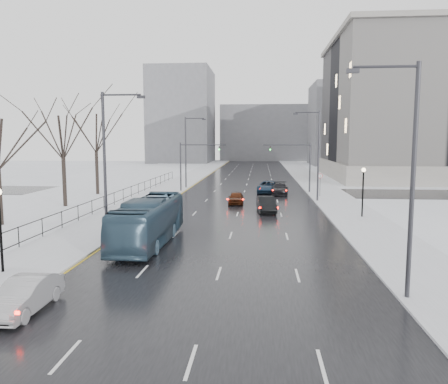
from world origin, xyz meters
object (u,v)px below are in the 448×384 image
(no_uturn_sign, at_px, (320,178))
(bus, at_px, (149,221))
(streetlight_r_mid, at_px, (316,151))
(sedan_left_near, at_px, (25,295))
(tree_park_c, at_px, (1,226))
(tree_park_d, at_px, (65,207))
(mast_signal_left, at_px, (189,161))
(streetlight_l_far, at_px, (187,149))
(lamppost_r_mid, at_px, (363,185))
(sedan_center_near, at_px, (236,198))
(sedan_right_near, at_px, (266,205))
(sedan_right_far, at_px, (280,189))
(tree_park_e, at_px, (98,195))
(mast_signal_right, at_px, (302,161))
(streetlight_r_near, at_px, (408,170))
(lamppost_l, at_px, (0,218))
(streetlight_l_near, at_px, (108,158))
(sedan_right_cross, at_px, (268,187))

(no_uturn_sign, xyz_separation_m, bus, (-14.39, -24.91, -0.76))
(streetlight_r_mid, distance_m, sedan_left_near, 36.41)
(tree_park_c, relative_size, tree_park_d, 0.92)
(mast_signal_left, bearing_deg, tree_park_c, -114.97)
(streetlight_l_far, bearing_deg, lamppost_r_mid, -48.94)
(sedan_left_near, bearing_deg, lamppost_r_mid, 51.66)
(sedan_left_near, bearing_deg, sedan_center_near, 77.91)
(sedan_right_near, xyz_separation_m, sedan_right_far, (1.84, 13.69, -0.01))
(tree_park_c, relative_size, tree_park_e, 0.85)
(mast_signal_left, bearing_deg, sedan_right_near, -57.48)
(tree_park_d, xyz_separation_m, sedan_left_near, (10.60, -26.65, 0.71))
(mast_signal_right, distance_m, sedan_center_near, 13.55)
(streetlight_l_far, distance_m, sedan_left_near, 44.93)
(lamppost_r_mid, distance_m, mast_signal_right, 18.41)
(streetlight_r_near, bearing_deg, tree_park_e, 127.79)
(no_uturn_sign, relative_size, sedan_center_near, 0.69)
(streetlight_r_mid, relative_size, lamppost_l, 2.34)
(mast_signal_left, bearing_deg, tree_park_e, -159.81)
(streetlight_l_near, relative_size, bus, 0.92)
(streetlight_r_mid, relative_size, sedan_center_near, 2.57)
(streetlight_r_mid, bearing_deg, sedan_right_near, -125.65)
(sedan_right_cross, relative_size, sedan_right_far, 1.10)
(streetlight_l_far, distance_m, no_uturn_sign, 19.41)
(streetlight_l_near, height_order, lamppost_r_mid, streetlight_l_near)
(no_uturn_sign, distance_m, sedan_right_near, 13.46)
(no_uturn_sign, distance_m, bus, 28.77)
(tree_park_e, distance_m, streetlight_l_near, 26.61)
(streetlight_r_near, height_order, sedan_center_near, streetlight_r_near)
(lamppost_l, relative_size, mast_signal_right, 0.66)
(tree_park_d, bearing_deg, bus, -49.77)
(lamppost_l, xyz_separation_m, mast_signal_left, (3.67, 36.00, 1.16))
(tree_park_c, height_order, lamppost_r_mid, tree_park_c)
(sedan_right_far, bearing_deg, streetlight_r_near, -81.25)
(sedan_right_far, bearing_deg, streetlight_l_far, 157.67)
(lamppost_r_mid, bearing_deg, tree_park_d, 172.09)
(streetlight_l_near, relative_size, sedan_right_cross, 1.82)
(mast_signal_left, bearing_deg, sedan_right_far, -9.49)
(streetlight_l_far, relative_size, sedan_right_near, 2.25)
(sedan_right_far, bearing_deg, mast_signal_left, 173.45)
(bus, xyz_separation_m, sedan_center_near, (4.69, 18.38, -0.84))
(mast_signal_right, distance_m, bus, 31.60)
(tree_park_e, height_order, streetlight_l_far, streetlight_l_far)
(streetlight_l_far, xyz_separation_m, bus, (2.98, -32.91, -4.07))
(sedan_center_near, bearing_deg, tree_park_c, -143.95)
(tree_park_d, relative_size, lamppost_l, 2.92)
(streetlight_r_near, bearing_deg, no_uturn_sign, 88.26)
(tree_park_e, xyz_separation_m, sedan_right_near, (20.86, -11.67, 0.77))
(streetlight_r_near, relative_size, streetlight_l_far, 1.00)
(streetlight_l_far, distance_m, sedan_right_near, 22.97)
(tree_park_c, xyz_separation_m, lamppost_r_mid, (29.50, 6.00, 2.94))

